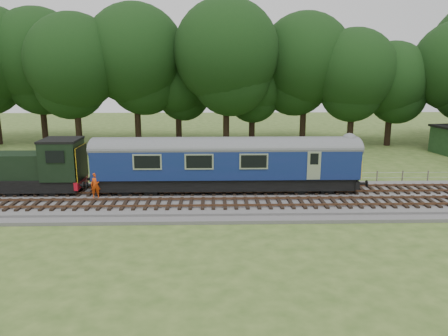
{
  "coord_description": "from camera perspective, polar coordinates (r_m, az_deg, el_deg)",
  "views": [
    {
      "loc": [
        -0.69,
        -28.03,
        8.77
      ],
      "look_at": [
        0.03,
        1.4,
        2.0
      ],
      "focal_mm": 35.0,
      "sensor_mm": 36.0,
      "label": 1
    }
  ],
  "objects": [
    {
      "name": "worker",
      "position": [
        30.13,
        -16.44,
        -2.15
      ],
      "size": [
        0.69,
        0.52,
        1.7
      ],
      "primitive_type": "imported",
      "rotation": [
        0.0,
        0.0,
        0.2
      ],
      "color": "#DB410B",
      "rests_on": "ballast"
    },
    {
      "name": "shunter_loco",
      "position": [
        32.92,
        -24.76,
        -0.18
      ],
      "size": [
        8.91,
        2.6,
        3.38
      ],
      "color": "black",
      "rests_on": "ground"
    },
    {
      "name": "tree_line",
      "position": [
        50.8,
        -0.61,
        3.01
      ],
      "size": [
        70.0,
        8.0,
        18.0
      ],
      "primitive_type": null,
      "color": "black",
      "rests_on": "ground"
    },
    {
      "name": "dmu_railcar",
      "position": [
        30.09,
        0.26,
        1.13
      ],
      "size": [
        18.05,
        2.86,
        3.88
      ],
      "color": "black",
      "rests_on": "ground"
    },
    {
      "name": "track_south",
      "position": [
        27.73,
        0.08,
        -4.59
      ],
      "size": [
        67.2,
        2.4,
        0.21
      ],
      "color": "black",
      "rests_on": "ballast"
    },
    {
      "name": "ground",
      "position": [
        29.38,
        -0.0,
        -4.42
      ],
      "size": [
        120.0,
        120.0,
        0.0
      ],
      "primitive_type": "plane",
      "color": "#395720",
      "rests_on": "ground"
    },
    {
      "name": "ballast",
      "position": [
        29.33,
        -0.0,
        -4.09
      ],
      "size": [
        70.0,
        7.0,
        0.35
      ],
      "primitive_type": "cube",
      "color": "#4C4C4F",
      "rests_on": "ground"
    },
    {
      "name": "track_north",
      "position": [
        30.61,
        -0.06,
        -2.89
      ],
      "size": [
        67.2,
        2.4,
        0.21
      ],
      "color": "black",
      "rests_on": "ballast"
    },
    {
      "name": "fence",
      "position": [
        33.7,
        -0.19,
        -2.13
      ],
      "size": [
        64.0,
        0.12,
        1.0
      ],
      "primitive_type": null,
      "color": "#6B6054",
      "rests_on": "ground"
    }
  ]
}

